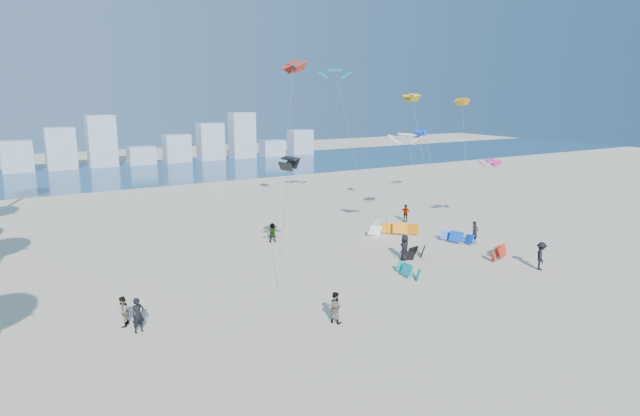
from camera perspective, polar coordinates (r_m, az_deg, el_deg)
ground at (r=23.82m, az=14.75°, el=-18.32°), size 220.00×220.00×0.00m
ocean at (r=88.14m, az=-21.10°, el=3.23°), size 220.00×220.00×0.00m
kitesurfer_near at (r=29.63m, az=-18.22°, el=-10.44°), size 0.75×0.59×1.79m
kitesurfer_mid at (r=29.35m, az=1.54°, el=-10.17°), size 0.95×1.02×1.68m
kitesurfers_far at (r=40.69m, az=7.87°, el=-3.94°), size 28.74×17.18×1.93m
grounded_kites at (r=44.45m, az=10.08°, el=-3.24°), size 10.50×13.15×1.03m
flying_kites at (r=46.89m, az=5.56°, el=10.56°), size 28.04×17.32×15.03m
distant_skyline at (r=97.42m, az=-23.01°, el=5.64°), size 85.00×3.00×8.40m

